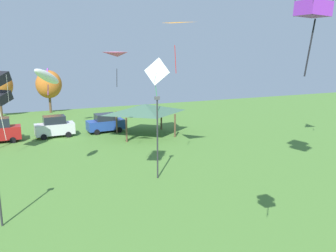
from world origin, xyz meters
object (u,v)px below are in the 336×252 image
(kite_flying_0, at_px, (118,64))
(light_post_1, at_px, (157,133))
(parked_car_third_from_left, at_px, (106,123))
(treeline_tree_3, at_px, (49,84))
(kite_flying_3, at_px, (157,73))
(kite_flying_8, at_px, (172,35))
(parked_car_second_from_left, at_px, (55,127))
(park_pavilion, at_px, (145,109))
(kite_flying_7, at_px, (47,77))

(kite_flying_0, distance_m, light_post_1, 7.47)
(parked_car_third_from_left, bearing_deg, treeline_tree_3, 103.43)
(kite_flying_3, xyz_separation_m, parked_car_third_from_left, (-4.68, 4.81, -6.03))
(kite_flying_8, distance_m, parked_car_second_from_left, 19.67)
(kite_flying_0, xyz_separation_m, light_post_1, (1.47, -5.48, -4.86))
(park_pavilion, bearing_deg, parked_car_second_from_left, 162.21)
(kite_flying_3, relative_size, light_post_1, 0.96)
(kite_flying_3, distance_m, light_post_1, 13.02)
(kite_flying_7, bearing_deg, kite_flying_3, 37.95)
(kite_flying_8, xyz_separation_m, light_post_1, (-1.55, -0.91, -7.13))
(kite_flying_8, xyz_separation_m, parked_car_third_from_left, (-1.81, 15.62, -9.60))
(kite_flying_3, relative_size, park_pavilion, 0.84)
(kite_flying_7, distance_m, kite_flying_8, 9.51)
(kite_flying_0, height_order, parked_car_third_from_left, kite_flying_0)
(light_post_1, distance_m, treeline_tree_3, 32.81)
(kite_flying_0, distance_m, parked_car_second_from_left, 13.85)
(kite_flying_8, relative_size, light_post_1, 0.48)
(light_post_1, bearing_deg, parked_car_third_from_left, 90.91)
(kite_flying_8, relative_size, park_pavilion, 0.42)
(kite_flying_3, height_order, parked_car_second_from_left, kite_flying_3)
(kite_flying_3, distance_m, parked_car_second_from_left, 12.91)
(kite_flying_0, xyz_separation_m, park_pavilion, (5.02, 7.80, -5.33))
(kite_flying_7, relative_size, light_post_1, 0.45)
(kite_flying_3, relative_size, kite_flying_7, 2.14)
(treeline_tree_3, bearing_deg, kite_flying_3, -64.93)
(light_post_1, bearing_deg, kite_flying_8, 30.38)
(kite_flying_0, relative_size, parked_car_third_from_left, 0.48)
(light_post_1, bearing_deg, kite_flying_3, 69.34)
(parked_car_second_from_left, relative_size, light_post_1, 0.68)
(light_post_1, bearing_deg, kite_flying_7, 161.09)
(kite_flying_3, relative_size, parked_car_second_from_left, 1.42)
(kite_flying_3, bearing_deg, parked_car_second_from_left, 156.11)
(park_pavilion, bearing_deg, light_post_1, -104.95)
(light_post_1, bearing_deg, park_pavilion, 75.05)
(kite_flying_3, bearing_deg, kite_flying_8, -104.88)
(kite_flying_7, distance_m, parked_car_second_from_left, 15.39)
(kite_flying_8, bearing_deg, kite_flying_3, 75.12)
(kite_flying_0, height_order, light_post_1, kite_flying_0)
(park_pavilion, relative_size, light_post_1, 1.14)
(kite_flying_3, distance_m, kite_flying_7, 14.97)
(kite_flying_0, height_order, park_pavilion, kite_flying_0)
(parked_car_second_from_left, height_order, light_post_1, light_post_1)
(parked_car_second_from_left, bearing_deg, light_post_1, -72.63)
(parked_car_second_from_left, bearing_deg, kite_flying_7, -98.37)
(parked_car_second_from_left, distance_m, light_post_1, 17.60)
(kite_flying_0, height_order, kite_flying_3, kite_flying_3)
(parked_car_third_from_left, bearing_deg, light_post_1, -93.10)
(parked_car_third_from_left, relative_size, light_post_1, 0.70)
(kite_flying_7, height_order, park_pavilion, kite_flying_7)
(kite_flying_7, bearing_deg, kite_flying_8, -10.28)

